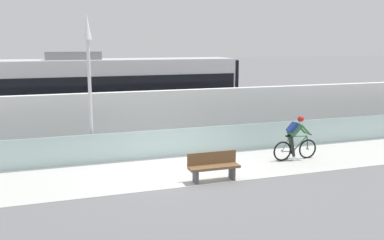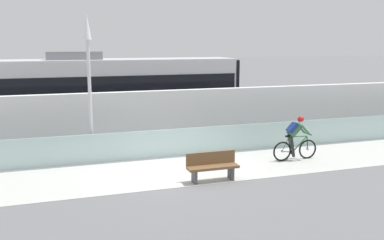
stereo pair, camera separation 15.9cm
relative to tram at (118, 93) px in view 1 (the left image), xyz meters
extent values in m
plane|color=slate|center=(0.84, -6.85, -1.89)|extent=(200.00, 200.00, 0.00)
cube|color=beige|center=(0.84, -6.85, -1.89)|extent=(32.00, 3.20, 0.01)
cube|color=silver|center=(0.84, -5.00, -1.37)|extent=(32.00, 0.05, 1.05)
cube|color=white|center=(0.84, -3.20, -0.75)|extent=(32.00, 0.36, 2.29)
cube|color=#595654|center=(0.84, -0.72, -1.89)|extent=(32.00, 0.08, 0.01)
cube|color=#595654|center=(0.84, 0.72, -1.89)|extent=(32.00, 0.08, 0.01)
cube|color=silver|center=(0.02, 0.00, 0.01)|extent=(11.00, 2.50, 3.10)
cube|color=black|center=(0.02, 0.00, 0.36)|extent=(10.56, 2.54, 1.04)
cube|color=red|center=(0.02, 0.00, -1.36)|extent=(10.78, 2.53, 0.28)
cube|color=slate|center=(-1.96, 0.00, 1.74)|extent=(2.40, 1.10, 0.36)
cube|color=#232326|center=(-3.50, 0.00, -1.53)|extent=(1.40, 1.88, 0.20)
cylinder|color=black|center=(-3.50, -0.72, -1.59)|extent=(0.60, 0.10, 0.60)
cylinder|color=black|center=(-3.50, 0.72, -1.59)|extent=(0.60, 0.10, 0.60)
cube|color=#232326|center=(3.54, 0.00, -1.53)|extent=(1.40, 1.88, 0.20)
cylinder|color=black|center=(3.54, -0.72, -1.59)|extent=(0.60, 0.10, 0.60)
cylinder|color=black|center=(3.54, 0.72, -1.59)|extent=(0.60, 0.10, 0.60)
cube|color=black|center=(5.47, 0.00, 0.01)|extent=(0.16, 2.54, 2.94)
torus|color=black|center=(5.77, -6.85, -1.53)|extent=(0.72, 0.06, 0.72)
cylinder|color=#99999E|center=(5.77, -6.85, -1.53)|extent=(0.07, 0.10, 0.07)
torus|color=black|center=(4.72, -6.85, -1.53)|extent=(0.72, 0.06, 0.72)
cylinder|color=#99999E|center=(4.72, -6.85, -1.53)|extent=(0.07, 0.10, 0.07)
cylinder|color=#337233|center=(5.44, -6.85, -1.32)|extent=(0.60, 0.04, 0.58)
cylinder|color=#337233|center=(5.06, -6.85, -1.30)|extent=(0.22, 0.04, 0.59)
cylinder|color=#337233|center=(5.35, -6.85, -1.03)|extent=(0.76, 0.04, 0.07)
cylinder|color=#337233|center=(4.94, -6.85, -1.56)|extent=(0.43, 0.03, 0.09)
cylinder|color=#337233|center=(4.85, -6.85, -1.27)|extent=(0.27, 0.02, 0.53)
cylinder|color=black|center=(5.75, -6.85, -1.29)|extent=(0.08, 0.03, 0.49)
cube|color=black|center=(4.97, -6.85, -0.99)|extent=(0.24, 0.10, 0.05)
cylinder|color=black|center=(5.72, -6.85, -0.94)|extent=(0.03, 0.58, 0.03)
cylinder|color=#262628|center=(5.15, -6.85, -1.59)|extent=(0.18, 0.02, 0.18)
cube|color=#33663F|center=(5.19, -6.85, -0.78)|extent=(0.50, 0.28, 0.51)
cube|color=navy|center=(5.10, -6.85, -0.69)|extent=(0.38, 0.30, 0.38)
sphere|color=beige|center=(5.43, -6.85, -0.43)|extent=(0.20, 0.20, 0.20)
sphere|color=red|center=(5.43, -6.85, -0.40)|extent=(0.23, 0.23, 0.23)
cylinder|color=#33663F|center=(5.55, -7.01, -0.77)|extent=(0.41, 0.08, 0.41)
cylinder|color=#33663F|center=(5.55, -6.69, -0.77)|extent=(0.41, 0.08, 0.41)
cylinder|color=black|center=(5.08, -6.94, -1.35)|extent=(0.25, 0.11, 0.79)
cylinder|color=black|center=(5.08, -6.76, -1.21)|extent=(0.25, 0.11, 0.52)
cylinder|color=gray|center=(-1.74, -4.70, -1.79)|extent=(0.24, 0.24, 0.20)
cylinder|color=silver|center=(-1.74, -4.70, 0.31)|extent=(0.12, 0.12, 4.20)
cone|color=white|center=(-1.74, -4.70, 2.86)|extent=(0.28, 0.28, 0.90)
cube|color=brown|center=(1.55, -8.20, -1.44)|extent=(1.60, 0.44, 0.08)
cube|color=brown|center=(1.55, -8.00, -1.20)|extent=(1.60, 0.06, 0.40)
cube|color=#4C4C51|center=(0.95, -8.20, -1.69)|extent=(0.08, 0.36, 0.41)
cube|color=#4C4C51|center=(2.15, -8.20, -1.69)|extent=(0.08, 0.36, 0.41)
camera|label=1|loc=(-3.18, -19.97, 2.32)|focal=40.23mm
camera|label=2|loc=(-3.03, -20.02, 2.32)|focal=40.23mm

